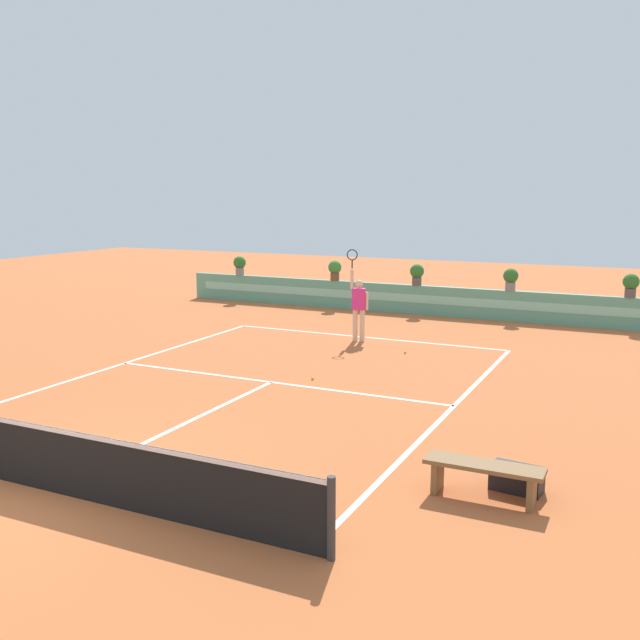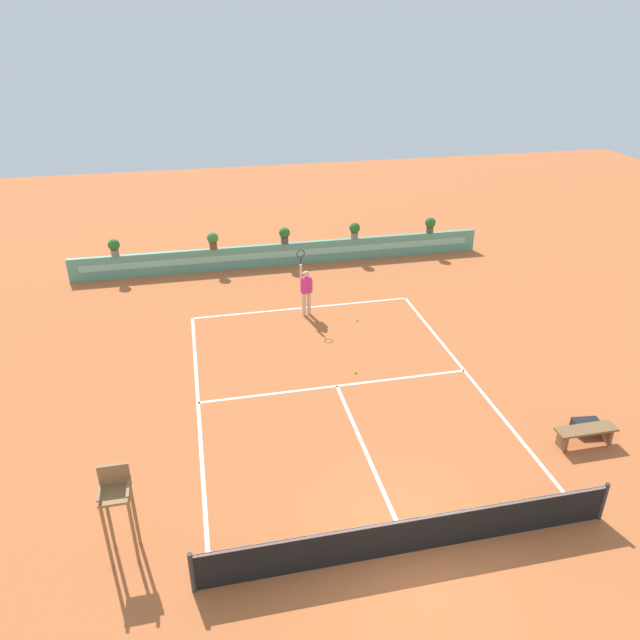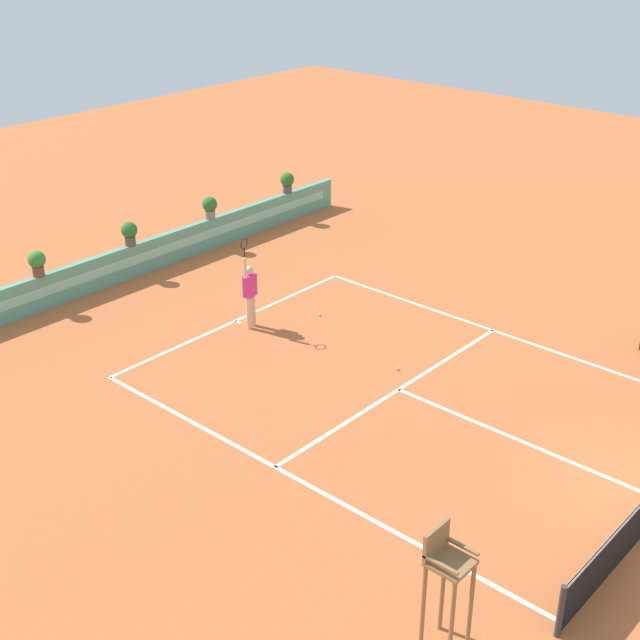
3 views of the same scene
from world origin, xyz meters
TOP-DOWN VIEW (x-y plane):
  - ground_plane at (0.00, 6.00)m, footprint 60.00×60.00m
  - court_lines at (0.00, 6.72)m, footprint 8.32×11.94m
  - back_wall_barrier at (0.00, 16.39)m, footprint 18.00×0.21m
  - umpire_chair at (-5.75, 1.26)m, footprint 0.60×0.60m
  - tennis_player at (0.04, 11.31)m, footprint 0.61×0.29m
  - tennis_ball_near_baseline at (1.74, 10.40)m, footprint 0.07×0.07m
  - tennis_ball_mid_court at (0.73, 6.98)m, footprint 0.07×0.07m
  - potted_plant_far_right at (6.80, 16.39)m, footprint 0.48×0.48m
  - potted_plant_right at (3.23, 16.39)m, footprint 0.48×0.48m
  - potted_plant_left at (-3.01, 16.39)m, footprint 0.48×0.48m
  - potted_plant_centre at (0.08, 16.39)m, footprint 0.48×0.48m

SIDE VIEW (x-z plane):
  - ground_plane at x=0.00m, z-range 0.00..0.00m
  - court_lines at x=0.00m, z-range 0.00..0.01m
  - tennis_ball_near_baseline at x=1.74m, z-range 0.00..0.07m
  - tennis_ball_mid_court at x=0.73m, z-range 0.00..0.07m
  - back_wall_barrier at x=0.00m, z-range 0.00..1.00m
  - tennis_player at x=0.04m, z-range -0.24..2.34m
  - umpire_chair at x=-5.75m, z-range 0.27..2.41m
  - potted_plant_far_right at x=6.80m, z-range 1.05..1.78m
  - potted_plant_right at x=3.23m, z-range 1.05..1.78m
  - potted_plant_left at x=-3.01m, z-range 1.05..1.78m
  - potted_plant_centre at x=0.08m, z-range 1.05..1.78m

